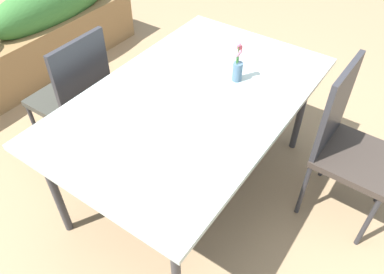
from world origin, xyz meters
name	(u,v)px	position (x,y,z in m)	size (l,w,h in m)	color
ground_plane	(193,196)	(0.00, 0.00, 0.00)	(12.00, 12.00, 0.00)	#9E7F5B
dining_table	(192,103)	(0.09, 0.07, 0.69)	(1.66, 1.05, 0.74)	#B2C6C1
chair_far_side	(75,93)	(-0.09, 0.87, 0.53)	(0.43, 0.43, 0.94)	#3B3B33
chair_near_right	(348,140)	(0.47, -0.73, 0.54)	(0.43, 0.43, 0.98)	#39312B
flower_vase	(238,65)	(0.37, -0.05, 0.84)	(0.06, 0.06, 0.25)	slate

